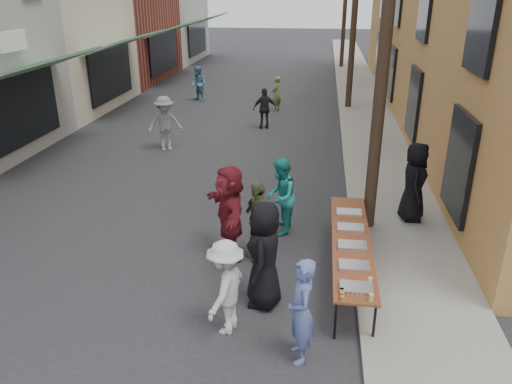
% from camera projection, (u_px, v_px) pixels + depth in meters
% --- Properties ---
extents(ground, '(120.00, 120.00, 0.00)m').
position_uv_depth(ground, '(138.00, 288.00, 9.01)').
color(ground, '#28282B').
rests_on(ground, ground).
extents(sidewalk, '(2.20, 60.00, 0.10)m').
position_uv_depth(sidewalk, '(364.00, 108.00, 22.12)').
color(sidewalk, gray).
rests_on(sidewalk, ground).
extents(storefront_row, '(8.00, 37.00, 9.00)m').
position_uv_depth(storefront_row, '(31.00, 8.00, 22.35)').
color(storefront_row, maroon).
rests_on(storefront_row, ground).
extents(utility_pole_near, '(0.26, 0.26, 9.00)m').
position_uv_depth(utility_pole_near, '(388.00, 18.00, 9.51)').
color(utility_pole_near, '#2D2116').
rests_on(utility_pole_near, ground).
extents(utility_pole_mid, '(0.26, 0.26, 9.00)m').
position_uv_depth(utility_pole_mid, '(355.00, 0.00, 20.50)').
color(utility_pole_mid, '#2D2116').
rests_on(utility_pole_mid, ground).
extents(serving_table, '(0.70, 4.00, 0.75)m').
position_uv_depth(serving_table, '(351.00, 242.00, 9.15)').
color(serving_table, brown).
rests_on(serving_table, ground).
extents(catering_tray_sausage, '(0.50, 0.33, 0.08)m').
position_uv_depth(catering_tray_sausage, '(356.00, 288.00, 7.61)').
color(catering_tray_sausage, maroon).
rests_on(catering_tray_sausage, serving_table).
extents(catering_tray_foil_b, '(0.50, 0.33, 0.08)m').
position_uv_depth(catering_tray_foil_b, '(354.00, 266.00, 8.20)').
color(catering_tray_foil_b, '#B2B2B7').
rests_on(catering_tray_foil_b, serving_table).
extents(catering_tray_buns, '(0.50, 0.33, 0.08)m').
position_uv_depth(catering_tray_buns, '(352.00, 246.00, 8.84)').
color(catering_tray_buns, tan).
rests_on(catering_tray_buns, serving_table).
extents(catering_tray_foil_d, '(0.50, 0.33, 0.08)m').
position_uv_depth(catering_tray_foil_d, '(351.00, 228.00, 9.48)').
color(catering_tray_foil_d, '#B2B2B7').
rests_on(catering_tray_foil_d, serving_table).
extents(catering_tray_buns_end, '(0.50, 0.33, 0.08)m').
position_uv_depth(catering_tray_buns_end, '(349.00, 213.00, 10.13)').
color(catering_tray_buns_end, tan).
rests_on(catering_tray_buns_end, serving_table).
extents(condiment_jar_a, '(0.07, 0.07, 0.08)m').
position_uv_depth(condiment_jar_a, '(342.00, 299.00, 7.36)').
color(condiment_jar_a, '#A57F26').
rests_on(condiment_jar_a, serving_table).
extents(condiment_jar_b, '(0.07, 0.07, 0.08)m').
position_uv_depth(condiment_jar_b, '(342.00, 295.00, 7.45)').
color(condiment_jar_b, '#A57F26').
rests_on(condiment_jar_b, serving_table).
extents(condiment_jar_c, '(0.07, 0.07, 0.08)m').
position_uv_depth(condiment_jar_c, '(342.00, 291.00, 7.54)').
color(condiment_jar_c, '#A57F26').
rests_on(condiment_jar_c, serving_table).
extents(cup_stack, '(0.08, 0.08, 0.12)m').
position_uv_depth(cup_stack, '(371.00, 298.00, 7.35)').
color(cup_stack, tan).
rests_on(cup_stack, serving_table).
extents(guest_front_a, '(0.65, 0.96, 1.88)m').
position_uv_depth(guest_front_a, '(264.00, 255.00, 8.26)').
color(guest_front_a, black).
rests_on(guest_front_a, ground).
extents(guest_front_b, '(0.50, 0.66, 1.63)m').
position_uv_depth(guest_front_b, '(301.00, 311.00, 7.03)').
color(guest_front_b, '#5667A6').
rests_on(guest_front_b, ground).
extents(guest_front_c, '(0.70, 0.87, 1.71)m').
position_uv_depth(guest_front_c, '(280.00, 197.00, 10.74)').
color(guest_front_c, teal).
rests_on(guest_front_c, ground).
extents(guest_front_d, '(0.81, 1.13, 1.57)m').
position_uv_depth(guest_front_d, '(226.00, 287.00, 7.63)').
color(guest_front_d, silver).
rests_on(guest_front_d, ground).
extents(guest_front_e, '(0.86, 1.03, 1.65)m').
position_uv_depth(guest_front_e, '(258.00, 221.00, 9.72)').
color(guest_front_e, '#526239').
rests_on(guest_front_e, ground).
extents(guest_queue_back, '(1.25, 1.87, 1.93)m').
position_uv_depth(guest_queue_back, '(230.00, 213.00, 9.73)').
color(guest_queue_back, maroon).
rests_on(guest_queue_back, ground).
extents(server, '(0.66, 0.94, 1.81)m').
position_uv_depth(server, '(414.00, 182.00, 11.13)').
color(server, black).
rests_on(server, sidewalk).
extents(passerby_left, '(1.32, 1.07, 1.79)m').
position_uv_depth(passerby_left, '(165.00, 123.00, 16.30)').
color(passerby_left, slate).
rests_on(passerby_left, ground).
extents(passerby_mid, '(0.97, 0.64, 1.54)m').
position_uv_depth(passerby_mid, '(265.00, 109.00, 18.83)').
color(passerby_mid, black).
rests_on(passerby_mid, ground).
extents(passerby_right, '(0.51, 0.63, 1.50)m').
position_uv_depth(passerby_right, '(277.00, 94.00, 21.48)').
color(passerby_right, '#636E3F').
rests_on(passerby_right, ground).
extents(passerby_far, '(1.00, 0.96, 1.63)m').
position_uv_depth(passerby_far, '(198.00, 84.00, 23.36)').
color(passerby_far, teal).
rests_on(passerby_far, ground).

